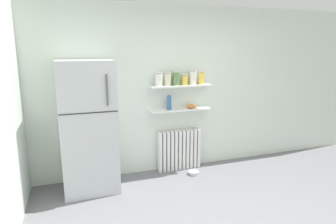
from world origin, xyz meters
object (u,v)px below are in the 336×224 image
storage_jar_5 (201,78)px  vase (169,103)px  storage_jar_3 (185,80)px  storage_jar_4 (193,77)px  pet_food_bowl (194,173)px  refrigerator (88,127)px  storage_jar_1 (168,79)px  storage_jar_2 (176,78)px  shelf_bowl (191,106)px  storage_jar_0 (159,79)px  radiator (179,150)px

storage_jar_5 → vase: size_ratio=0.89×
storage_jar_5 → storage_jar_3: bearing=180.0°
storage_jar_4 → pet_food_bowl: bearing=-105.8°
refrigerator → storage_jar_5: bearing=6.6°
storage_jar_4 → storage_jar_5: size_ratio=1.14×
storage_jar_1 → storage_jar_2: bearing=0.0°
refrigerator → storage_jar_5: size_ratio=9.10×
pet_food_bowl → shelf_bowl: bearing=79.8°
storage_jar_2 → refrigerator: bearing=-171.4°
storage_jar_0 → storage_jar_4: storage_jar_4 is taller
storage_jar_3 → vase: storage_jar_3 is taller
refrigerator → storage_jar_3: size_ratio=11.26×
radiator → storage_jar_1: (-0.21, -0.03, 1.16)m
storage_jar_0 → pet_food_bowl: bearing=-27.7°
refrigerator → storage_jar_4: 1.75m
storage_jar_0 → storage_jar_3: bearing=-0.0°
storage_jar_4 → pet_food_bowl: (-0.07, -0.26, -1.48)m
refrigerator → storage_jar_1: 1.36m
storage_jar_1 → storage_jar_4: size_ratio=0.87×
storage_jar_1 → vase: 0.36m
storage_jar_3 → pet_food_bowl: bearing=-75.2°
storage_jar_1 → storage_jar_3: storage_jar_1 is taller
storage_jar_1 → shelf_bowl: 0.59m
radiator → pet_food_bowl: radiator is taller
radiator → vase: size_ratio=3.19×
storage_jar_0 → storage_jar_1: 0.14m
storage_jar_0 → storage_jar_2: storage_jar_2 is taller
storage_jar_3 → storage_jar_4: 0.14m
refrigerator → storage_jar_3: 1.61m
storage_jar_1 → pet_food_bowl: storage_jar_1 is taller
radiator → storage_jar_2: bearing=-156.7°
storage_jar_1 → pet_food_bowl: bearing=-36.4°
storage_jar_2 → vase: size_ratio=0.96×
storage_jar_5 → refrigerator: bearing=-173.4°
storage_jar_5 → storage_jar_1: bearing=180.0°
refrigerator → storage_jar_4: refrigerator is taller
storage_jar_0 → storage_jar_2: 0.28m
storage_jar_5 → storage_jar_0: bearing=180.0°
radiator → pet_food_bowl: 0.44m
radiator → storage_jar_4: bearing=-8.2°
storage_jar_1 → storage_jar_4: (0.42, 0.00, 0.01)m
storage_jar_3 → storage_jar_5: (0.28, 0.00, 0.02)m
shelf_bowl → storage_jar_2: bearing=180.0°
storage_jar_3 → shelf_bowl: bearing=0.0°
storage_jar_4 → storage_jar_5: 0.14m
radiator → storage_jar_1: 1.18m
vase → pet_food_bowl: (0.32, -0.26, -1.11)m
refrigerator → pet_food_bowl: (1.56, -0.05, -0.88)m
storage_jar_1 → shelf_bowl: storage_jar_1 is taller
storage_jar_1 → storage_jar_4: storage_jar_4 is taller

